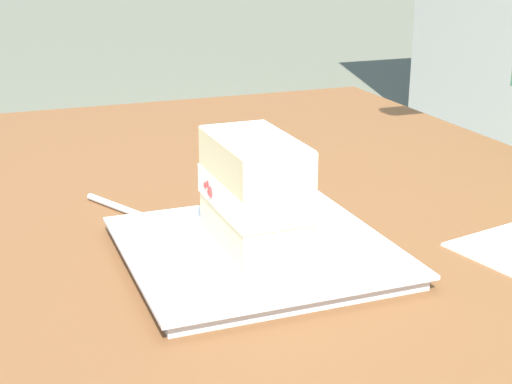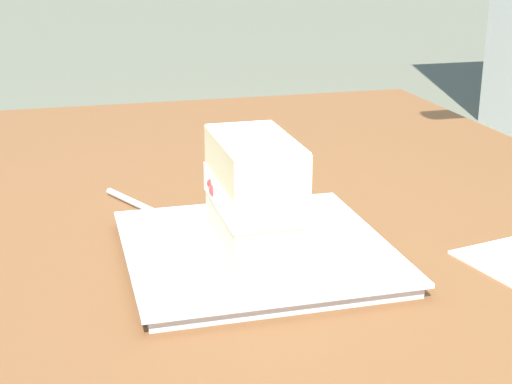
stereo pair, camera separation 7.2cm
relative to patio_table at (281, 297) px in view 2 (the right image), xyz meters
name	(u,v)px [view 2 (the right image)]	position (x,y,z in m)	size (l,w,h in m)	color
patio_table	(281,297)	(0.00, 0.00, 0.00)	(1.32, 0.91, 0.72)	brown
dessert_plate	(256,251)	(0.10, -0.06, 0.11)	(0.25, 0.25, 0.02)	white
cake_slice	(254,192)	(0.10, -0.06, 0.17)	(0.13, 0.08, 0.11)	beige
dessert_fork	(154,212)	(-0.05, -0.14, 0.10)	(0.16, 0.09, 0.01)	silver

